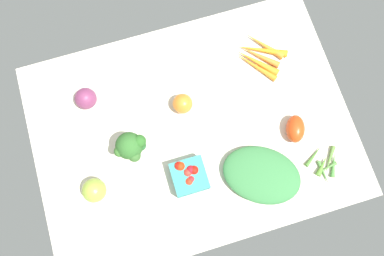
{
  "coord_description": "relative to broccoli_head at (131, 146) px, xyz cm",
  "views": [
    {
      "loc": [
        -8.4,
        -27.89,
        124.6
      ],
      "look_at": [
        0.0,
        0.0,
        4.0
      ],
      "focal_mm": 35.69,
      "sensor_mm": 36.0,
      "label": 1
    }
  ],
  "objects": [
    {
      "name": "heirloom_tomato_green",
      "position": [
        -14.8,
        -9.11,
        -4.22
      ],
      "size": [
        7.52,
        7.52,
        7.52
      ],
      "primitive_type": "sphere",
      "color": "#91AD3C",
      "rests_on": "tablecloth"
    },
    {
      "name": "tablecloth",
      "position": [
        19.98,
        1.55,
        -8.99
      ],
      "size": [
        104.0,
        76.0,
        2.0
      ],
      "primitive_type": "cube",
      "color": "beige",
      "rests_on": "ground"
    },
    {
      "name": "heirloom_tomato_orange",
      "position": [
        19.3,
        10.02,
        -4.69
      ],
      "size": [
        6.59,
        6.59,
        6.59
      ],
      "primitive_type": "sphere",
      "color": "orange",
      "rests_on": "tablecloth"
    },
    {
      "name": "leafy_greens_clump",
      "position": [
        36.6,
        -19.44,
        -5.49
      ],
      "size": [
        30.62,
        28.55,
        5.0
      ],
      "primitive_type": "ellipsoid",
      "rotation": [
        0.0,
        0.0,
        2.57
      ],
      "color": "#37783F",
      "rests_on": "tablecloth"
    },
    {
      "name": "roma_tomato",
      "position": [
        51.83,
        -8.56,
        -5.05
      ],
      "size": [
        8.71,
        10.59,
        5.88
      ],
      "primitive_type": "ellipsoid",
      "rotation": [
        0.0,
        0.0,
        4.35
      ],
      "color": "red",
      "rests_on": "tablecloth"
    },
    {
      "name": "broccoli_head",
      "position": [
        0.0,
        0.0,
        0.0
      ],
      "size": [
        10.47,
        9.52,
        12.59
      ],
      "color": "#98BD87",
      "rests_on": "tablecloth"
    },
    {
      "name": "berry_basket",
      "position": [
        14.58,
        -13.14,
        -4.72
      ],
      "size": [
        10.57,
        10.57,
        6.77
      ],
      "color": "teal",
      "rests_on": "tablecloth"
    },
    {
      "name": "okra_pile",
      "position": [
        57.7,
        -21.9,
        -7.2
      ],
      "size": [
        11.71,
        13.18,
        1.92
      ],
      "color": "#488A3B",
      "rests_on": "tablecloth"
    },
    {
      "name": "red_onion_center",
      "position": [
        -10.6,
        20.77,
        -4.41
      ],
      "size": [
        7.15,
        7.15,
        7.15
      ],
      "primitive_type": "sphere",
      "color": "#763257",
      "rests_on": "tablecloth"
    },
    {
      "name": "carrot_bunch",
      "position": [
        49.72,
        19.51,
        -6.8
      ],
      "size": [
        18.21,
        20.31,
        2.6
      ],
      "color": "orange",
      "rests_on": "tablecloth"
    }
  ]
}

